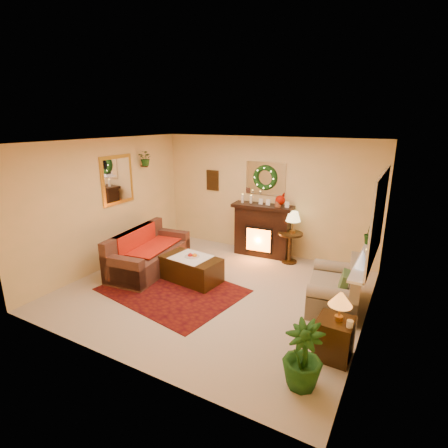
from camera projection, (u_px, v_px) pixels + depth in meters
The scene contains 31 objects.
floor at pixel (215, 290), 6.27m from camera, with size 5.00×5.00×0.00m, color beige.
ceiling at pixel (213, 142), 5.52m from camera, with size 5.00×5.00×0.00m, color white.
wall_back at pixel (265, 196), 7.78m from camera, with size 5.00×5.00×0.00m, color #EFD88C.
wall_front at pixel (115, 268), 4.01m from camera, with size 5.00×5.00×0.00m, color #EFD88C.
wall_left at pixel (108, 204), 7.05m from camera, with size 4.50×4.50×0.00m, color #EFD88C.
wall_right at pixel (373, 245), 4.74m from camera, with size 4.50×4.50×0.00m, color #EFD88C.
area_rug at pixel (172, 290), 6.26m from camera, with size 2.33×1.75×0.01m, color maroon.
sofa at pixel (149, 250), 7.01m from camera, with size 0.84×1.91×0.82m, color #3F301F.
red_throw at pixel (151, 246), 7.16m from camera, with size 0.77×1.25×0.02m, color #BE0D04.
fireplace at pixel (262, 231), 7.77m from camera, with size 1.19×0.38×1.09m, color black.
poinsettia at pixel (280, 200), 7.38m from camera, with size 0.21×0.21×0.21m, color #A10F00.
mantel_candle_a at pixel (243, 199), 7.74m from camera, with size 0.06×0.06×0.19m, color white.
mantel_candle_b at pixel (251, 199), 7.65m from camera, with size 0.06×0.06×0.17m, color beige.
mantel_mirror at pixel (265, 178), 7.65m from camera, with size 0.92×0.02×0.72m, color white.
wreath at pixel (265, 178), 7.61m from camera, with size 0.55×0.55×0.11m, color #194719.
wall_art at pixel (213, 180), 8.32m from camera, with size 0.32×0.03×0.48m, color #381E11.
gold_mirror at pixel (117, 180), 7.17m from camera, with size 0.03×0.84×1.00m, color gold.
hanging_plant at pixel (146, 166), 7.67m from camera, with size 0.33×0.28×0.36m, color #194719.
loveseat at pixel (334, 281), 5.67m from camera, with size 0.74×1.28×0.74m, color gray.
window_frame at pixel (378, 218), 5.13m from camera, with size 0.03×1.86×1.36m, color white.
window_glass at pixel (377, 218), 5.14m from camera, with size 0.02×1.70×1.22m, color black.
window_sill at pixel (365, 260), 5.38m from camera, with size 0.22×1.86×0.04m, color white.
mini_tree at pixel (362, 259), 4.97m from camera, with size 0.18×0.18×0.27m, color white.
sill_plant at pixel (370, 233), 5.93m from camera, with size 0.26×0.21×0.48m, color black.
side_table_round at pixel (290, 248), 7.41m from camera, with size 0.51×0.51×0.66m, color #3C1F0D.
lamp_cream at pixel (293, 223), 7.25m from camera, with size 0.31×0.31×0.47m, color #FFDF87.
end_table_square at pixel (334, 338), 4.44m from camera, with size 0.44×0.44×0.54m, color #342010.
lamp_tiffany at pixel (340, 305), 4.30m from camera, with size 0.29×0.29×0.43m, color orange.
coffee_table at pixel (191, 270), 6.59m from camera, with size 1.11×0.61×0.47m, color #412816.
fruit_bowl at pixel (192, 258), 6.55m from camera, with size 0.28×0.28×0.07m, color silver.
floor_palm at pixel (303, 352), 3.90m from camera, with size 1.36×1.36×2.43m, color black.
Camera 1 is at (2.89, -4.87, 2.94)m, focal length 28.00 mm.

